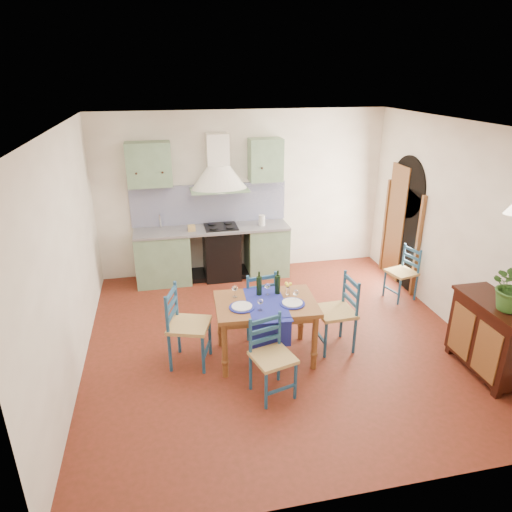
# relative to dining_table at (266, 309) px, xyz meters

# --- Properties ---
(floor) EXTENTS (5.00, 5.00, 0.00)m
(floor) POSITION_rel_dining_table_xyz_m (0.25, 0.34, -0.69)
(floor) COLOR #4B2010
(floor) RESTS_ON ground
(back_wall) EXTENTS (5.00, 0.96, 2.80)m
(back_wall) POSITION_rel_dining_table_xyz_m (-0.22, 2.64, 0.36)
(back_wall) COLOR white
(back_wall) RESTS_ON ground
(right_wall) EXTENTS (0.26, 5.00, 2.80)m
(right_wall) POSITION_rel_dining_table_xyz_m (2.75, 0.62, 0.65)
(right_wall) COLOR white
(right_wall) RESTS_ON ground
(left_wall) EXTENTS (0.04, 5.00, 2.80)m
(left_wall) POSITION_rel_dining_table_xyz_m (-2.25, 0.34, 0.71)
(left_wall) COLOR white
(left_wall) RESTS_ON ground
(ceiling) EXTENTS (5.00, 5.00, 0.01)m
(ceiling) POSITION_rel_dining_table_xyz_m (0.25, 0.34, 2.12)
(ceiling) COLOR white
(ceiling) RESTS_ON back_wall
(dining_table) EXTENTS (1.27, 0.96, 1.09)m
(dining_table) POSITION_rel_dining_table_xyz_m (0.00, 0.00, 0.00)
(dining_table) COLOR brown
(dining_table) RESTS_ON ground
(chair_near) EXTENTS (0.52, 0.52, 0.91)m
(chair_near) POSITION_rel_dining_table_xyz_m (-0.10, -0.69, -0.21)
(chair_near) COLOR navy
(chair_near) RESTS_ON ground
(chair_far) EXTENTS (0.51, 0.51, 0.96)m
(chair_far) POSITION_rel_dining_table_xyz_m (0.02, 0.60, -0.19)
(chair_far) COLOR navy
(chair_far) RESTS_ON ground
(chair_left) EXTENTS (0.59, 0.59, 1.01)m
(chair_left) POSITION_rel_dining_table_xyz_m (-0.97, 0.08, -0.17)
(chair_left) COLOR navy
(chair_left) RESTS_ON ground
(chair_right) EXTENTS (0.48, 0.48, 0.99)m
(chair_right) POSITION_rel_dining_table_xyz_m (0.95, 0.04, -0.17)
(chair_right) COLOR navy
(chair_right) RESTS_ON ground
(chair_spare) EXTENTS (0.48, 0.48, 0.85)m
(chair_spare) POSITION_rel_dining_table_xyz_m (2.48, 1.14, -0.25)
(chair_spare) COLOR navy
(chair_spare) RESTS_ON ground
(sideboard) EXTENTS (0.50, 1.05, 0.94)m
(sideboard) POSITION_rel_dining_table_xyz_m (2.51, -0.85, -0.18)
(sideboard) COLOR black
(sideboard) RESTS_ON ground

